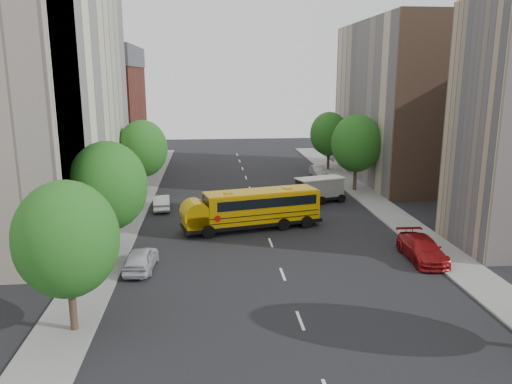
{
  "coord_description": "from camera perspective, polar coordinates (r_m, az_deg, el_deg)",
  "views": [
    {
      "loc": [
        -4.4,
        -36.57,
        12.01
      ],
      "look_at": [
        -0.7,
        2.0,
        2.92
      ],
      "focal_mm": 35.0,
      "sensor_mm": 36.0,
      "label": 1
    }
  ],
  "objects": [
    {
      "name": "parked_car_0",
      "position": [
        32.52,
        -13.02,
        -7.44
      ],
      "size": [
        2.03,
        4.41,
        1.47
      ],
      "primitive_type": "imported",
      "rotation": [
        0.0,
        0.0,
        3.07
      ],
      "color": "#BBBBC2",
      "rests_on": "ground"
    },
    {
      "name": "school_bus",
      "position": [
        39.63,
        -0.56,
        -1.78
      ],
      "size": [
        11.48,
        5.1,
        3.16
      ],
      "rotation": [
        0.0,
        0.0,
        0.24
      ],
      "color": "black",
      "rests_on": "ground"
    },
    {
      "name": "street_tree_2",
      "position": [
        51.5,
        -12.83,
        4.86
      ],
      "size": [
        4.99,
        4.99,
        7.71
      ],
      "color": "#38281C",
      "rests_on": "ground"
    },
    {
      "name": "building_left_redbrick",
      "position": [
        66.22,
        -17.48,
        7.83
      ],
      "size": [
        10.0,
        15.0,
        13.0
      ],
      "primitive_type": "cube",
      "color": "maroon",
      "rests_on": "ground"
    },
    {
      "name": "street_tree_4",
      "position": [
        53.32,
        11.41,
        5.47
      ],
      "size": [
        5.25,
        5.25,
        8.1
      ],
      "color": "#38281C",
      "rests_on": "ground"
    },
    {
      "name": "parked_car_1",
      "position": [
        46.46,
        -10.75,
        -1.15
      ],
      "size": [
        1.82,
        4.24,
        1.36
      ],
      "primitive_type": "imported",
      "rotation": [
        0.0,
        0.0,
        3.24
      ],
      "color": "white",
      "rests_on": "ground"
    },
    {
      "name": "ground",
      "position": [
        38.74,
        1.32,
        -4.86
      ],
      "size": [
        120.0,
        120.0,
        0.0
      ],
      "primitive_type": "plane",
      "color": "black",
      "rests_on": "ground"
    },
    {
      "name": "parked_car_3",
      "position": [
        35.13,
        18.45,
        -6.17
      ],
      "size": [
        2.27,
        5.32,
        1.53
      ],
      "primitive_type": "imported",
      "rotation": [
        0.0,
        0.0,
        -0.02
      ],
      "color": "maroon",
      "rests_on": "ground"
    },
    {
      "name": "parked_car_5",
      "position": [
        61.12,
        7.1,
        2.39
      ],
      "size": [
        1.51,
        4.0,
        1.3
      ],
      "primitive_type": "imported",
      "rotation": [
        0.0,
        0.0,
        0.03
      ],
      "color": "gray",
      "rests_on": "ground"
    },
    {
      "name": "lane_markings",
      "position": [
        48.29,
        -0.08,
        -1.19
      ],
      "size": [
        0.15,
        64.0,
        0.01
      ],
      "primitive_type": "cube",
      "color": "silver",
      "rests_on": "ground"
    },
    {
      "name": "street_tree_5",
      "position": [
        64.85,
        8.35,
        6.59
      ],
      "size": [
        4.86,
        4.86,
        7.51
      ],
      "color": "#38281C",
      "rests_on": "ground"
    },
    {
      "name": "building_left_cream",
      "position": [
        44.74,
        -23.52,
        9.55
      ],
      "size": [
        10.0,
        26.0,
        20.0
      ],
      "primitive_type": "cube",
      "color": "beige",
      "rests_on": "ground"
    },
    {
      "name": "building_right_far",
      "position": [
        60.92,
        16.35,
        9.85
      ],
      "size": [
        10.0,
        22.0,
        18.0
      ],
      "primitive_type": "cube",
      "color": "#B8A68F",
      "rests_on": "ground"
    },
    {
      "name": "safari_truck",
      "position": [
        48.26,
        6.84,
        0.27
      ],
      "size": [
        6.02,
        3.64,
        2.44
      ],
      "rotation": [
        0.0,
        0.0,
        0.31
      ],
      "color": "black",
      "rests_on": "ground"
    },
    {
      "name": "street_tree_0",
      "position": [
        24.64,
        -20.83,
        -5.09
      ],
      "size": [
        4.8,
        4.8,
        7.41
      ],
      "color": "#38281C",
      "rests_on": "ground"
    },
    {
      "name": "building_right_sidewall",
      "position": [
        50.87,
        20.93,
        8.96
      ],
      "size": [
        10.1,
        0.3,
        18.0
      ],
      "primitive_type": "cube",
      "color": "brown",
      "rests_on": "ground"
    },
    {
      "name": "street_tree_1",
      "position": [
        33.97,
        -16.56,
        0.66
      ],
      "size": [
        5.12,
        5.12,
        7.9
      ],
      "color": "#38281C",
      "rests_on": "ground"
    },
    {
      "name": "sidewalk_left",
      "position": [
        43.83,
        -14.61,
        -3.06
      ],
      "size": [
        3.0,
        80.0,
        0.12
      ],
      "primitive_type": "cube",
      "color": "slate",
      "rests_on": "ground"
    },
    {
      "name": "sidewalk_right",
      "position": [
        46.08,
        14.92,
        -2.28
      ],
      "size": [
        3.0,
        80.0,
        0.12
      ],
      "primitive_type": "cube",
      "color": "slate",
      "rests_on": "ground"
    }
  ]
}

